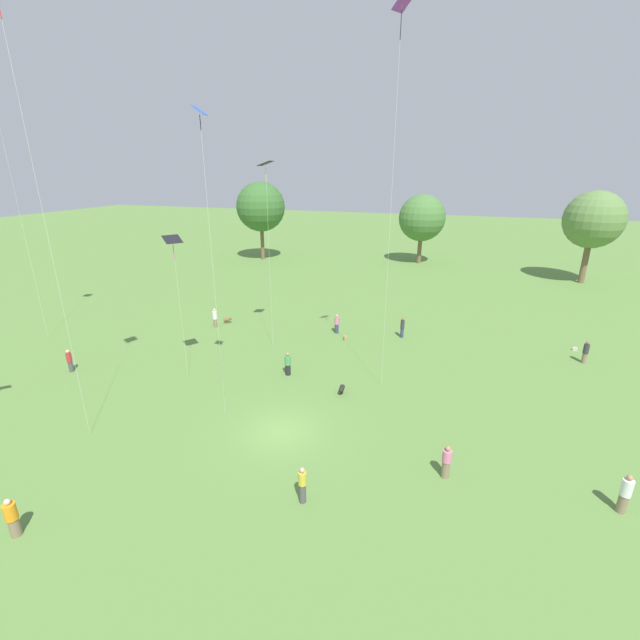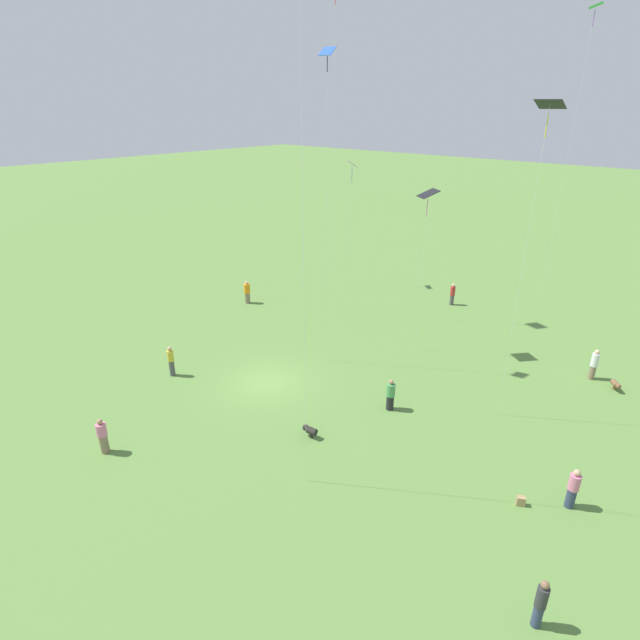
{
  "view_description": "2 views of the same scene",
  "coord_description": "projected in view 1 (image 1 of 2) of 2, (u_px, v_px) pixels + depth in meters",
  "views": [
    {
      "loc": [
        8.27,
        -18.17,
        13.53
      ],
      "look_at": [
        0.18,
        6.12,
        4.4
      ],
      "focal_mm": 24.0,
      "sensor_mm": 36.0,
      "label": 1
    },
    {
      "loc": [
        15.62,
        17.61,
        13.87
      ],
      "look_at": [
        2.81,
        6.3,
        6.41
      ],
      "focal_mm": 28.0,
      "sensor_mm": 36.0,
      "label": 2
    }
  ],
  "objects": [
    {
      "name": "person_8",
      "position": [
        70.0,
        361.0,
        29.82
      ],
      "size": [
        0.49,
        0.49,
        1.67
      ],
      "rotation": [
        0.0,
        0.0,
        5.68
      ],
      "color": "#4C4C51",
      "rests_on": "ground_plane"
    },
    {
      "name": "picnic_bag_0",
      "position": [
        345.0,
        338.0,
        35.49
      ],
      "size": [
        0.34,
        0.37,
        0.38
      ],
      "rotation": [
        0.0,
        0.0,
        2.11
      ],
      "color": "#A58459",
      "rests_on": "ground_plane"
    },
    {
      "name": "person_7",
      "position": [
        402.0,
        327.0,
        35.86
      ],
      "size": [
        0.45,
        0.45,
        1.76
      ],
      "rotation": [
        0.0,
        0.0,
        0.55
      ],
      "color": "#333D5B",
      "rests_on": "ground_plane"
    },
    {
      "name": "person_1",
      "position": [
        12.0,
        518.0,
        16.41
      ],
      "size": [
        0.63,
        0.63,
        1.73
      ],
      "rotation": [
        0.0,
        0.0,
        0.59
      ],
      "color": "#847056",
      "rests_on": "ground_plane"
    },
    {
      "name": "dog_1",
      "position": [
        342.0,
        389.0,
        26.97
      ],
      "size": [
        0.37,
        0.73,
        0.55
      ],
      "rotation": [
        0.0,
        0.0,
        3.26
      ],
      "color": "black",
      "rests_on": "ground_plane"
    },
    {
      "name": "dog_0",
      "position": [
        228.0,
        320.0,
        39.35
      ],
      "size": [
        0.69,
        0.61,
        0.53
      ],
      "rotation": [
        0.0,
        0.0,
        5.35
      ],
      "color": "brown",
      "rests_on": "ground_plane"
    },
    {
      "name": "person_9",
      "position": [
        586.0,
        352.0,
        31.15
      ],
      "size": [
        0.51,
        0.51,
        1.71
      ],
      "rotation": [
        0.0,
        0.0,
        2.01
      ],
      "color": "#847056",
      "rests_on": "ground_plane"
    },
    {
      "name": "person_5",
      "position": [
        446.0,
        462.0,
        19.56
      ],
      "size": [
        0.6,
        0.6,
        1.68
      ],
      "rotation": [
        0.0,
        0.0,
        3.92
      ],
      "color": "#847056",
      "rests_on": "ground_plane"
    },
    {
      "name": "tree_1",
      "position": [
        422.0,
        218.0,
        62.23
      ],
      "size": [
        6.71,
        6.71,
        10.02
      ],
      "color": "brown",
      "rests_on": "ground_plane"
    },
    {
      "name": "kite_5",
      "position": [
        173.0,
        243.0,
        26.28
      ],
      "size": [
        1.37,
        1.39,
        9.61
      ],
      "rotation": [
        0.0,
        0.0,
        0.16
      ],
      "color": "black",
      "rests_on": "ground_plane"
    },
    {
      "name": "kite_4",
      "position": [
        266.0,
        171.0,
        29.87
      ],
      "size": [
        1.03,
        1.07,
        14.0
      ],
      "rotation": [
        0.0,
        0.0,
        4.0
      ],
      "color": "black",
      "rests_on": "ground_plane"
    },
    {
      "name": "ground_plane",
      "position": [
        281.0,
        432.0,
        23.24
      ],
      "size": [
        240.0,
        240.0,
        0.0
      ],
      "primitive_type": "plane",
      "color": "#5B843D"
    },
    {
      "name": "kite_1",
      "position": [
        202.0,
        142.0,
        20.2
      ],
      "size": [
        0.68,
        0.77,
        16.24
      ],
      "rotation": [
        0.0,
        0.0,
        0.98
      ],
      "color": "blue",
      "rests_on": "ground_plane"
    },
    {
      "name": "person_3",
      "position": [
        288.0,
        364.0,
        29.38
      ],
      "size": [
        0.51,
        0.51,
        1.66
      ],
      "rotation": [
        0.0,
        0.0,
        3.34
      ],
      "color": "#232328",
      "rests_on": "ground_plane"
    },
    {
      "name": "tree_2",
      "position": [
        594.0,
        220.0,
        50.8
      ],
      "size": [
        6.76,
        6.76,
        11.11
      ],
      "color": "brown",
      "rests_on": "ground_plane"
    },
    {
      "name": "tree_0",
      "position": [
        261.0,
        207.0,
        64.46
      ],
      "size": [
        7.32,
        7.32,
        11.64
      ],
      "color": "brown",
      "rests_on": "ground_plane"
    },
    {
      "name": "person_2",
      "position": [
        302.0,
        485.0,
        18.07
      ],
      "size": [
        0.45,
        0.45,
        1.76
      ],
      "rotation": [
        0.0,
        0.0,
        5.07
      ],
      "color": "#4C4C51",
      "rests_on": "ground_plane"
    },
    {
      "name": "person_0",
      "position": [
        337.0,
        324.0,
        36.86
      ],
      "size": [
        0.44,
        0.44,
        1.69
      ],
      "rotation": [
        0.0,
        0.0,
        6.19
      ],
      "color": "#333D5B",
      "rests_on": "ground_plane"
    },
    {
      "name": "kite_7",
      "position": [
        400.0,
        39.0,
        21.49
      ],
      "size": [
        1.02,
        1.08,
        21.42
      ],
      "rotation": [
        0.0,
        0.0,
        3.38
      ],
      "color": "purple",
      "rests_on": "ground_plane"
    },
    {
      "name": "picnic_bag_1",
      "position": [
        575.0,
        349.0,
        33.49
      ],
      "size": [
        0.34,
        0.21,
        0.27
      ],
      "rotation": [
        0.0,
        0.0,
        2.98
      ],
      "color": "beige",
      "rests_on": "ground_plane"
    },
    {
      "name": "person_4",
      "position": [
        215.0,
        318.0,
        38.16
      ],
      "size": [
        0.43,
        0.43,
        1.76
      ],
      "rotation": [
        0.0,
        0.0,
        4.57
      ],
      "color": "#847056",
      "rests_on": "ground_plane"
    },
    {
      "name": "person_6",
      "position": [
        625.0,
        494.0,
        17.53
      ],
      "size": [
        0.52,
        0.52,
        1.84
      ],
      "rotation": [
        0.0,
        0.0,
        6.05
      ],
      "color": "#847056",
      "rests_on": "ground_plane"
    }
  ]
}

